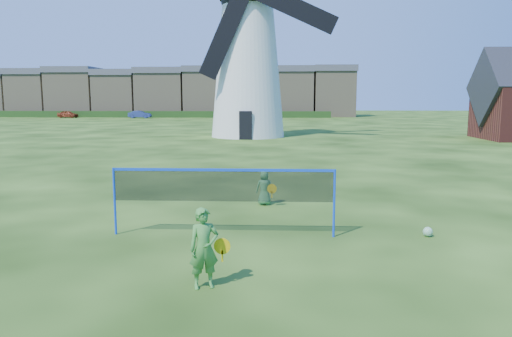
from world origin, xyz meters
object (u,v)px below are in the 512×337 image
at_px(badminton_net, 223,187).
at_px(car_left, 68,114).
at_px(player_boy, 265,188).
at_px(windmill, 248,59).
at_px(player_girl, 204,248).
at_px(car_right, 140,114).
at_px(play_ball, 428,232).

xyz_separation_m(badminton_net, car_left, (-31.42, 63.94, -0.59)).
height_order(badminton_net, player_boy, badminton_net).
xyz_separation_m(windmill, badminton_net, (1.16, -28.36, -4.98)).
xyz_separation_m(badminton_net, player_girl, (0.02, -3.08, -0.46)).
relative_size(player_girl, car_left, 0.42).
xyz_separation_m(player_girl, car_right, (-19.90, 66.31, -0.11)).
xyz_separation_m(player_girl, play_ball, (4.62, 3.20, -0.57)).
relative_size(windmill, player_girl, 13.35).
bearing_deg(car_right, windmill, -153.71).
distance_m(car_left, car_right, 11.57).
bearing_deg(windmill, badminton_net, -87.66).
height_order(player_boy, car_left, car_left).
bearing_deg(player_girl, player_boy, 62.13).
relative_size(windmill, car_right, 5.26).
distance_m(player_boy, play_ball, 4.94).
relative_size(play_ball, car_right, 0.06).
bearing_deg(car_right, car_left, 84.54).
distance_m(player_girl, car_left, 74.03).
relative_size(badminton_net, play_ball, 22.95).
bearing_deg(windmill, player_girl, -87.85).
height_order(windmill, player_girl, windmill).
bearing_deg(car_left, player_girl, -142.63).
bearing_deg(windmill, player_boy, -85.42).
distance_m(windmill, play_ball, 29.45).
relative_size(player_boy, play_ball, 4.63).
xyz_separation_m(windmill, player_boy, (2.01, -25.10, -5.61)).
bearing_deg(windmill, car_right, 118.22).
height_order(windmill, badminton_net, windmill).
height_order(play_ball, car_left, car_left).
relative_size(player_girl, play_ball, 6.15).
distance_m(play_ball, car_right, 67.71).
height_order(play_ball, car_right, car_right).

